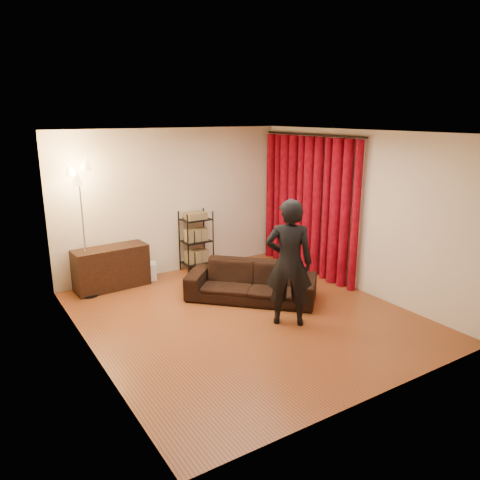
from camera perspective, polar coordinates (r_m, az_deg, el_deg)
floor at (r=7.14m, az=0.61°, el=-9.20°), size 5.00×5.00×0.00m
ceiling at (r=6.51m, az=0.68°, el=12.99°), size 5.00×5.00×0.00m
wall_back at (r=8.86m, az=-8.19°, el=4.63°), size 5.00×0.00×5.00m
wall_front at (r=4.88m, az=16.83°, el=-4.62°), size 5.00×0.00×5.00m
wall_left at (r=5.84m, az=-18.26°, el=-1.51°), size 0.00×5.00×5.00m
wall_right at (r=8.12m, az=14.14°, el=3.36°), size 0.00×5.00×5.00m
curtain_rod at (r=8.71m, az=8.76°, el=12.58°), size 0.04×2.65×0.04m
curtain at (r=8.85m, az=8.32°, el=4.12°), size 0.22×2.65×2.55m
sofa at (r=7.63m, az=1.38°, el=-5.11°), size 2.04×2.03×0.60m
person at (r=6.62m, az=5.98°, el=-2.77°), size 0.80×0.76×1.83m
media_cabinet at (r=8.41m, az=-15.42°, el=-3.28°), size 1.28×0.55×0.73m
storage_boxes at (r=8.75m, az=-11.34°, el=-3.75°), size 0.45×0.41×0.31m
wire_shelf at (r=8.98m, az=-5.35°, el=-0.14°), size 0.58×0.45×1.17m
floor_lamp at (r=7.96m, az=-18.54°, el=0.97°), size 0.46×0.46×2.20m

